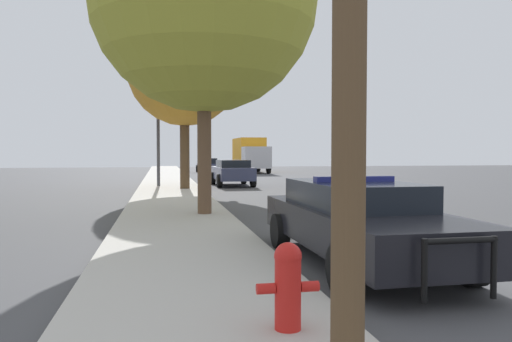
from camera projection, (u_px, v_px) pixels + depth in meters
The scene contains 9 objects.
ground_plane at pixel (493, 260), 8.43m from camera, with size 110.00×110.00×0.00m, color #474749.
sidewalk_left at pixel (189, 269), 7.47m from camera, with size 3.00×110.00×0.13m.
police_car at pixel (359, 219), 8.16m from camera, with size 2.17×5.31×1.42m.
fire_hydrant at pixel (288, 283), 4.74m from camera, with size 0.61×0.27×0.83m.
traffic_light at pixel (182, 114), 25.18m from camera, with size 3.11×0.35×5.16m.
car_background_distant at pixel (208, 165), 44.69m from camera, with size 1.91×4.05×1.30m.
car_background_midblock at pixel (232, 172), 27.11m from camera, with size 2.09×4.33×1.41m.
box_truck at pixel (250, 154), 45.14m from camera, with size 2.50×7.46×3.12m.
tree_sidewalk_mid at pixel (184, 70), 23.10m from camera, with size 5.25×5.25×8.17m.
Camera 1 is at (-5.51, -7.47, 1.82)m, focal length 35.00 mm.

